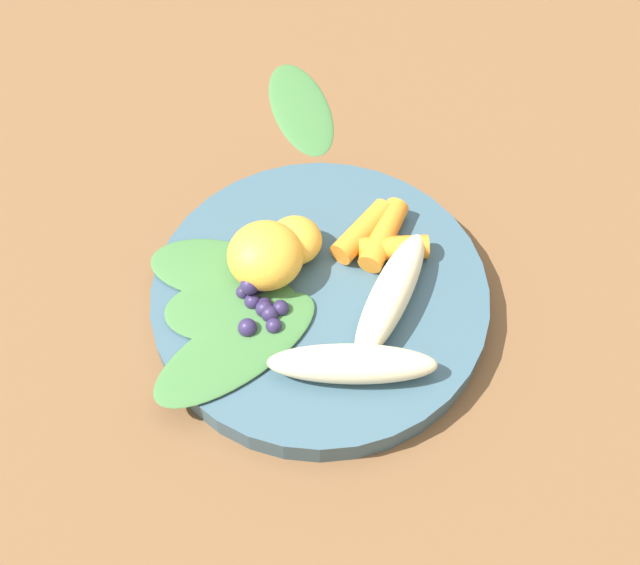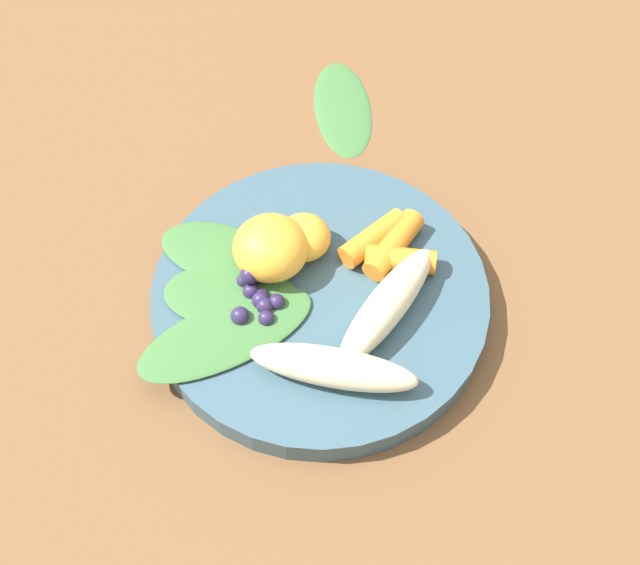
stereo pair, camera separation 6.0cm
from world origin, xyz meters
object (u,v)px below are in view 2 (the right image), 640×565
object	(u,v)px
banana_peeled_left	(387,305)
kale_leaf_stray	(343,107)
orange_segment_near	(274,244)
bowl	(320,298)
banana_peeled_right	(333,368)

from	to	relation	value
banana_peeled_left	kale_leaf_stray	distance (m)	0.23
kale_leaf_stray	orange_segment_near	bearing A→B (deg)	157.48
bowl	kale_leaf_stray	xyz separation A→B (m)	(-0.19, -0.10, -0.01)
banana_peeled_right	kale_leaf_stray	bearing A→B (deg)	98.98
banana_peeled_right	orange_segment_near	size ratio (longest dim) A/B	2.07
orange_segment_near	banana_peeled_right	bearing A→B (deg)	56.34
banana_peeled_left	kale_leaf_stray	bearing A→B (deg)	41.52
bowl	banana_peeled_left	world-z (taller)	banana_peeled_left
bowl	orange_segment_near	xyz separation A→B (m)	(-0.00, -0.04, 0.03)
banana_peeled_left	banana_peeled_right	bearing A→B (deg)	177.23
bowl	banana_peeled_right	bearing A→B (deg)	40.09
orange_segment_near	bowl	bearing A→B (deg)	84.26
banana_peeled_left	orange_segment_near	distance (m)	0.09
bowl	banana_peeled_right	xyz separation A→B (m)	(0.05, 0.05, 0.02)
banana_peeled_right	orange_segment_near	bearing A→B (deg)	124.77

